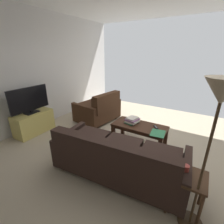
# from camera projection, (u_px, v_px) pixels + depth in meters

# --- Properties ---
(ground_plane) EXTENTS (5.72, 5.81, 0.01)m
(ground_plane) POSITION_uv_depth(u_px,v_px,m) (138.00, 150.00, 3.27)
(ground_plane) COLOR #B7A88E
(wall_right) EXTENTS (0.12, 5.81, 2.89)m
(wall_right) POSITION_uv_depth(u_px,v_px,m) (41.00, 70.00, 4.16)
(wall_right) COLOR silver
(wall_right) RESTS_ON ground
(sofa_main) EXTENTS (2.16, 1.07, 0.79)m
(sofa_main) POSITION_uv_depth(u_px,v_px,m) (117.00, 157.00, 2.49)
(sofa_main) COLOR black
(sofa_main) RESTS_ON ground
(loveseat_near) EXTENTS (1.02, 1.24, 0.87)m
(loveseat_near) POSITION_uv_depth(u_px,v_px,m) (99.00, 109.00, 4.54)
(loveseat_near) COLOR black
(loveseat_near) RESTS_ON ground
(coffee_table) EXTENTS (1.11, 0.53, 0.47)m
(coffee_table) POSITION_uv_depth(u_px,v_px,m) (139.00, 128.00, 3.32)
(coffee_table) COLOR #3D2316
(coffee_table) RESTS_ON ground
(end_table) EXTENTS (0.41, 0.41, 0.53)m
(end_table) POSITION_uv_depth(u_px,v_px,m) (187.00, 183.00, 1.90)
(end_table) COLOR #472D1C
(end_table) RESTS_ON ground
(floor_lamp) EXTENTS (0.32, 0.32, 1.71)m
(floor_lamp) POSITION_uv_depth(u_px,v_px,m) (219.00, 108.00, 1.36)
(floor_lamp) COLOR #47331E
(floor_lamp) RESTS_ON ground
(tv_stand) EXTENTS (0.44, 0.92, 0.53)m
(tv_stand) POSITION_uv_depth(u_px,v_px,m) (34.00, 123.00, 3.89)
(tv_stand) COLOR #D8C666
(tv_stand) RESTS_ON ground
(flat_tv) EXTENTS (0.21, 0.96, 0.62)m
(flat_tv) POSITION_uv_depth(u_px,v_px,m) (29.00, 100.00, 3.68)
(flat_tv) COLOR black
(flat_tv) RESTS_ON tv_stand
(coffee_mug) EXTENTS (0.10, 0.08, 0.10)m
(coffee_mug) POSITION_uv_depth(u_px,v_px,m) (186.00, 169.00, 1.90)
(coffee_mug) COLOR #B23F38
(coffee_mug) RESTS_ON end_table
(book_stack) EXTENTS (0.29, 0.32, 0.13)m
(book_stack) POSITION_uv_depth(u_px,v_px,m) (132.00, 120.00, 3.38)
(book_stack) COLOR #337F51
(book_stack) RESTS_ON coffee_table
(tv_remote) EXTENTS (0.13, 0.15, 0.02)m
(tv_remote) POSITION_uv_depth(u_px,v_px,m) (156.00, 127.00, 3.19)
(tv_remote) COLOR black
(tv_remote) RESTS_ON coffee_table
(loose_magazine) EXTENTS (0.29, 0.35, 0.01)m
(loose_magazine) POSITION_uv_depth(u_px,v_px,m) (158.00, 133.00, 2.96)
(loose_magazine) COLOR #337F51
(loose_magazine) RESTS_ON coffee_table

